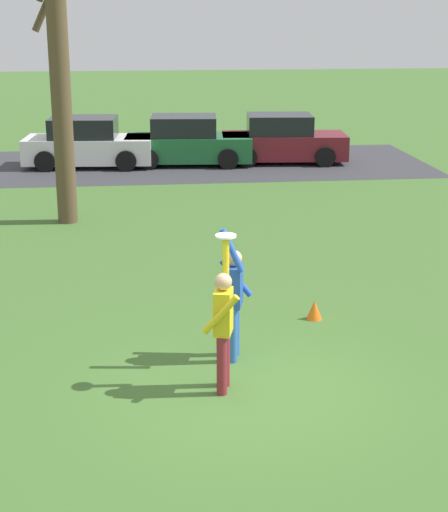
# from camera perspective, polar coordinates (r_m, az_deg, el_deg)

# --- Properties ---
(ground_plane) EXTENTS (120.00, 120.00, 0.00)m
(ground_plane) POSITION_cam_1_polar(r_m,az_deg,el_deg) (11.14, 1.28, -9.27)
(ground_plane) COLOR #426B2D
(person_catcher) EXTENTS (0.49, 0.58, 2.08)m
(person_catcher) POSITION_cam_1_polar(r_m,az_deg,el_deg) (10.72, -0.05, -4.62)
(person_catcher) COLOR maroon
(person_catcher) RESTS_ON ground_plane
(person_defender) EXTENTS (0.54, 0.62, 2.04)m
(person_defender) POSITION_cam_1_polar(r_m,az_deg,el_deg) (11.69, 0.71, -2.76)
(person_defender) COLOR #3366B7
(person_defender) RESTS_ON ground_plane
(frisbee_disc) EXTENTS (0.28, 0.28, 0.02)m
(frisbee_disc) POSITION_cam_1_polar(r_m,az_deg,el_deg) (10.58, 0.13, 1.43)
(frisbee_disc) COLOR white
(frisbee_disc) RESTS_ON person_catcher
(parked_car_white) EXTENTS (4.24, 2.31, 1.59)m
(parked_car_white) POSITION_cam_1_polar(r_m,az_deg,el_deg) (26.98, -9.53, 7.74)
(parked_car_white) COLOR white
(parked_car_white) RESTS_ON ground_plane
(parked_car_green) EXTENTS (4.24, 2.31, 1.59)m
(parked_car_green) POSITION_cam_1_polar(r_m,az_deg,el_deg) (27.00, -2.58, 7.96)
(parked_car_green) COLOR #1E6633
(parked_car_green) RESTS_ON ground_plane
(parked_car_maroon) EXTENTS (4.24, 2.31, 1.59)m
(parked_car_maroon) POSITION_cam_1_polar(r_m,az_deg,el_deg) (27.42, 4.12, 8.07)
(parked_car_maroon) COLOR maroon
(parked_car_maroon) RESTS_ON ground_plane
(parking_strip) EXTENTS (16.01, 6.40, 0.01)m
(parking_strip) POSITION_cam_1_polar(r_m,az_deg,el_deg) (27.12, -2.79, 6.45)
(parking_strip) COLOR #38383D
(parking_strip) RESTS_ON ground_plane
(bare_tree_tall) EXTENTS (1.26, 1.33, 7.02)m
(bare_tree_tall) POSITION_cam_1_polar(r_m,az_deg,el_deg) (19.46, -11.45, 12.35)
(bare_tree_tall) COLOR brown
(bare_tree_tall) RESTS_ON ground_plane
(field_cone_orange) EXTENTS (0.26, 0.26, 0.32)m
(field_cone_orange) POSITION_cam_1_polar(r_m,az_deg,el_deg) (13.54, 6.35, -3.77)
(field_cone_orange) COLOR orange
(field_cone_orange) RESTS_ON ground_plane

